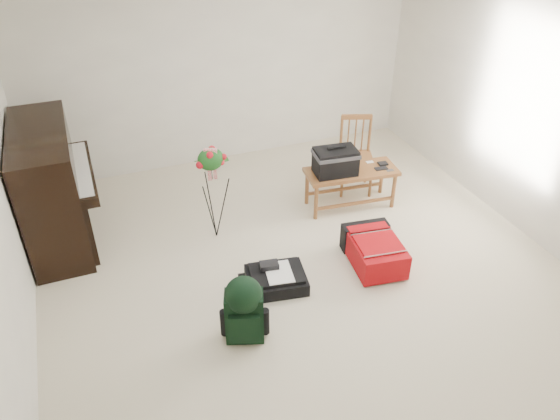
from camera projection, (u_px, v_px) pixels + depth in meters
name	position (u px, v px, depth m)	size (l,w,h in m)	color
floor	(309.00, 279.00, 5.33)	(5.00, 5.50, 0.01)	beige
ceiling	(320.00, 15.00, 3.95)	(5.00, 5.50, 0.01)	white
wall_back	(223.00, 67.00, 6.77)	(5.00, 0.04, 2.50)	beige
wall_right	(544.00, 122.00, 5.40)	(0.04, 5.50, 2.50)	beige
piano	(53.00, 189.00, 5.58)	(0.71, 1.50, 1.25)	black
bench	(341.00, 165.00, 6.07)	(1.08, 0.53, 0.80)	#9B5933
dining_chair	(355.00, 156.00, 6.51)	(0.51, 0.51, 0.92)	#9B5933
red_suitcase	(372.00, 248.00, 5.49)	(0.55, 0.75, 0.30)	red
black_duffel	(276.00, 279.00, 5.20)	(0.62, 0.53, 0.23)	black
green_backpack	(244.00, 307.00, 4.50)	(0.37, 0.34, 0.64)	black
flower_stand	(213.00, 194.00, 5.63)	(0.43, 0.43, 1.09)	black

